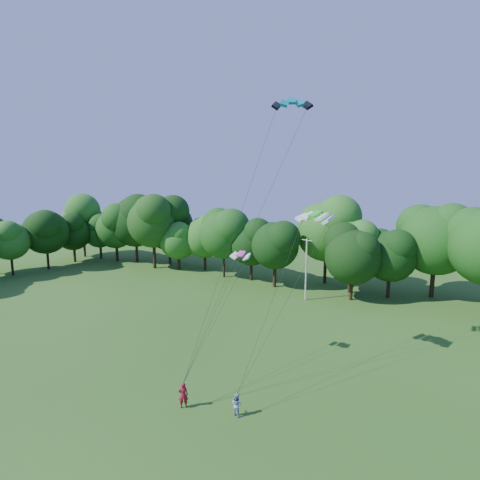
% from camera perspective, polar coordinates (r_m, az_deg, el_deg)
% --- Properties ---
extents(ground, '(160.00, 160.00, 0.00)m').
position_cam_1_polar(ground, '(27.49, -17.80, -25.13)').
color(ground, '#285C19').
rests_on(ground, ground).
extents(utility_pole, '(1.48, 0.74, 7.99)m').
position_cam_1_polar(utility_pole, '(48.33, 10.04, -4.33)').
color(utility_pole, beige).
rests_on(utility_pole, ground).
extents(kite_flyer_left, '(0.79, 0.75, 1.82)m').
position_cam_1_polar(kite_flyer_left, '(27.64, -8.65, -22.32)').
color(kite_flyer_left, maroon).
rests_on(kite_flyer_left, ground).
extents(kite_flyer_right, '(0.87, 0.74, 1.55)m').
position_cam_1_polar(kite_flyer_right, '(26.74, -0.50, -23.74)').
color(kite_flyer_right, '#94ACCD').
rests_on(kite_flyer_right, ground).
extents(kite_teal, '(3.21, 2.38, 0.76)m').
position_cam_1_polar(kite_teal, '(31.22, 7.90, 20.26)').
color(kite_teal, '#047286').
rests_on(kite_teal, ground).
extents(kite_green, '(3.34, 2.22, 0.56)m').
position_cam_1_polar(kite_green, '(31.06, 11.43, 3.89)').
color(kite_green, '#22D720').
rests_on(kite_green, ground).
extents(kite_pink, '(1.67, 0.80, 0.40)m').
position_cam_1_polar(kite_pink, '(30.88, 0.13, -2.12)').
color(kite_pink, '#E03E9F').
rests_on(kite_pink, ground).
extents(tree_back_west, '(9.50, 9.50, 13.82)m').
position_cam_1_polar(tree_back_west, '(65.76, -13.12, 3.14)').
color(tree_back_west, '#322014').
rests_on(tree_back_west, ground).
extents(tree_back_center, '(7.69, 7.69, 11.19)m').
position_cam_1_polar(tree_back_center, '(49.16, 16.86, -0.94)').
color(tree_back_center, black).
rests_on(tree_back_center, ground).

